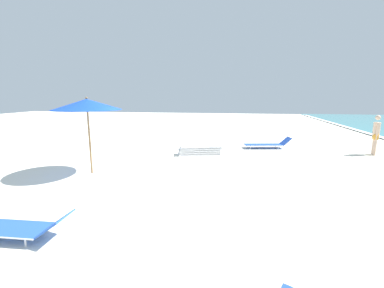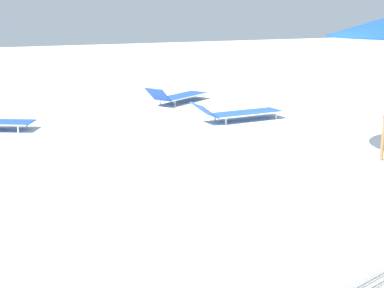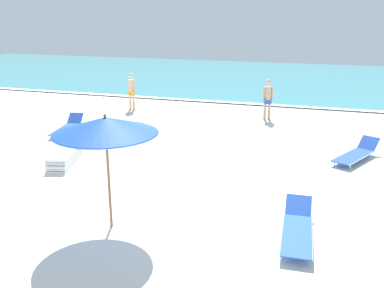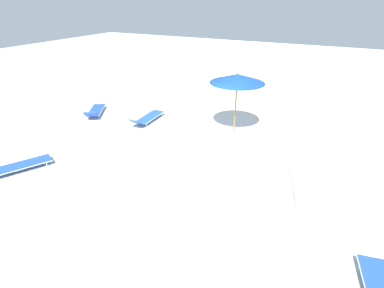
{
  "view_description": "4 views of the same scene",
  "coord_description": "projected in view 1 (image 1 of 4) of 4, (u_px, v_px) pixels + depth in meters",
  "views": [
    {
      "loc": [
        7.33,
        2.35,
        2.63
      ],
      "look_at": [
        -0.42,
        1.06,
        1.12
      ],
      "focal_mm": 24.0,
      "sensor_mm": 36.0,
      "label": 1
    },
    {
      "loc": [
        -7.33,
        4.29,
        2.64
      ],
      "look_at": [
        -0.74,
        1.38,
        0.77
      ],
      "focal_mm": 50.0,
      "sensor_mm": 36.0,
      "label": 2
    },
    {
      "loc": [
        3.82,
        -10.01,
        4.57
      ],
      "look_at": [
        0.33,
        1.23,
        0.9
      ],
      "focal_mm": 40.0,
      "sensor_mm": 36.0,
      "label": 3
    },
    {
      "loc": [
        -4.11,
        8.85,
        5.28
      ],
      "look_at": [
        -0.26,
        1.27,
        1.03
      ],
      "focal_mm": 28.0,
      "sensor_mm": 36.0,
      "label": 4
    }
  ],
  "objects": [
    {
      "name": "beachgoer_shoreline_child",
      "position": [
        376.0,
        133.0,
        11.22
      ],
      "size": [
        0.44,
        0.27,
        1.76
      ],
      "rotation": [
        0.0,
        0.0,
        6.04
      ],
      "color": "beige",
      "rests_on": "ground_plane"
    },
    {
      "name": "lounger_stack",
      "position": [
        200.0,
        150.0,
        11.41
      ],
      "size": [
        1.11,
        2.01,
        0.41
      ],
      "rotation": [
        0.0,
        0.0,
        0.27
      ],
      "color": "white",
      "rests_on": "ground_plane"
    },
    {
      "name": "sun_lounger_near_water_right",
      "position": [
        268.0,
        144.0,
        12.78
      ],
      "size": [
        1.01,
        2.31,
        0.55
      ],
      "rotation": [
        0.0,
        0.0,
        0.19
      ],
      "color": "blue",
      "rests_on": "ground_plane"
    },
    {
      "name": "sun_lounger_near_water_left",
      "position": [
        12.0,
        227.0,
        4.77
      ],
      "size": [
        0.72,
        2.27,
        0.5
      ],
      "rotation": [
        0.0,
        0.0,
        0.05
      ],
      "color": "blue",
      "rests_on": "ground_plane"
    },
    {
      "name": "ground_plane",
      "position": [
        157.0,
        183.0,
        7.99
      ],
      "size": [
        60.0,
        60.0,
        0.16
      ],
      "color": "silver"
    },
    {
      "name": "beach_umbrella",
      "position": [
        87.0,
        105.0,
        8.33
      ],
      "size": [
        2.21,
        2.21,
        2.56
      ],
      "color": "olive",
      "rests_on": "ground_plane"
    }
  ]
}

